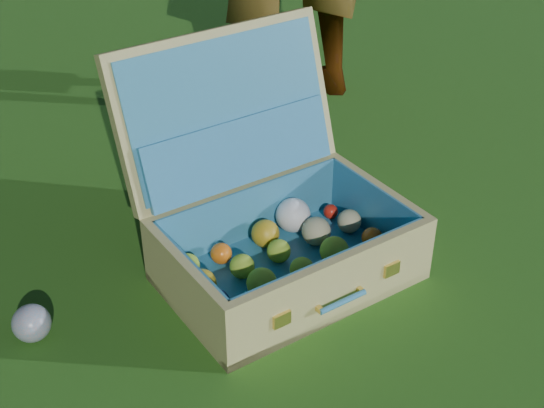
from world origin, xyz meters
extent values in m
plane|color=#215114|center=(0.00, 0.00, 0.00)|extent=(60.00, 60.00, 0.00)
sphere|color=teal|center=(-0.67, -0.01, 0.04)|extent=(0.08, 0.08, 0.08)
cube|color=tan|center=(-0.13, -0.11, 0.01)|extent=(0.55, 0.38, 0.02)
cube|color=tan|center=(-0.12, -0.27, 0.08)|extent=(0.53, 0.05, 0.16)
cube|color=tan|center=(-0.14, 0.06, 0.08)|extent=(0.53, 0.05, 0.16)
cube|color=tan|center=(-0.38, -0.12, 0.08)|extent=(0.04, 0.31, 0.16)
cube|color=tan|center=(0.12, -0.09, 0.08)|extent=(0.04, 0.31, 0.16)
cube|color=teal|center=(-0.13, -0.11, 0.02)|extent=(0.51, 0.34, 0.01)
cube|color=teal|center=(-0.12, -0.26, 0.09)|extent=(0.49, 0.04, 0.14)
cube|color=teal|center=(-0.14, 0.05, 0.09)|extent=(0.49, 0.04, 0.14)
cube|color=teal|center=(-0.37, -0.12, 0.09)|extent=(0.03, 0.31, 0.14)
cube|color=teal|center=(0.11, -0.09, 0.09)|extent=(0.03, 0.31, 0.14)
cube|color=tan|center=(-0.15, 0.14, 0.32)|extent=(0.53, 0.17, 0.34)
cube|color=teal|center=(-0.15, 0.12, 0.32)|extent=(0.49, 0.14, 0.30)
cube|color=teal|center=(-0.14, 0.08, 0.23)|extent=(0.47, 0.09, 0.14)
cube|color=#F2C659|center=(-0.26, -0.29, 0.08)|extent=(0.04, 0.01, 0.03)
cube|color=#F2C659|center=(0.02, -0.28, 0.08)|extent=(0.04, 0.01, 0.03)
cylinder|color=teal|center=(-0.12, -0.30, 0.07)|extent=(0.11, 0.02, 0.01)
cube|color=#F2C659|center=(-0.17, -0.29, 0.07)|extent=(0.01, 0.02, 0.01)
cube|color=#F2C659|center=(-0.07, -0.29, 0.07)|extent=(0.01, 0.02, 0.01)
sphere|color=white|center=(-0.32, -0.24, 0.06)|extent=(0.07, 0.07, 0.07)
sphere|color=orange|center=(-0.23, -0.22, 0.05)|extent=(0.06, 0.06, 0.06)
sphere|color=navy|center=(-0.12, -0.22, 0.06)|extent=(0.06, 0.06, 0.06)
sphere|color=white|center=(-0.03, -0.22, 0.05)|extent=(0.05, 0.05, 0.05)
sphere|color=red|center=(0.08, -0.20, 0.05)|extent=(0.04, 0.04, 0.04)
sphere|color=navy|center=(-0.33, -0.15, 0.05)|extent=(0.05, 0.05, 0.05)
sphere|color=#9DC22F|center=(-0.22, -0.15, 0.06)|extent=(0.06, 0.06, 0.06)
sphere|color=#9DC22F|center=(-0.12, -0.15, 0.05)|extent=(0.05, 0.05, 0.05)
sphere|color=#9DC22F|center=(-0.03, -0.14, 0.06)|extent=(0.07, 0.07, 0.07)
sphere|color=orange|center=(0.08, -0.13, 0.05)|extent=(0.05, 0.05, 0.05)
sphere|color=#B88E18|center=(-0.33, -0.09, 0.06)|extent=(0.06, 0.06, 0.06)
sphere|color=#9DC22F|center=(-0.23, -0.08, 0.05)|extent=(0.05, 0.05, 0.05)
sphere|color=#9DC22F|center=(-0.13, -0.07, 0.05)|extent=(0.05, 0.05, 0.05)
sphere|color=#C0B987|center=(-0.02, -0.06, 0.06)|extent=(0.07, 0.07, 0.07)
sphere|color=#C0B987|center=(0.07, -0.05, 0.05)|extent=(0.06, 0.06, 0.06)
sphere|color=#9DC22F|center=(-0.33, -0.02, 0.05)|extent=(0.05, 0.05, 0.05)
sphere|color=orange|center=(-0.25, -0.01, 0.05)|extent=(0.05, 0.05, 0.05)
sphere|color=#B88E18|center=(-0.13, 0.00, 0.06)|extent=(0.07, 0.07, 0.07)
sphere|color=white|center=(-0.04, 0.02, 0.07)|extent=(0.08, 0.08, 0.08)
sphere|color=red|center=(0.06, 0.01, 0.04)|extent=(0.04, 0.04, 0.04)
camera|label=1|loc=(-0.83, -1.23, 1.06)|focal=50.00mm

